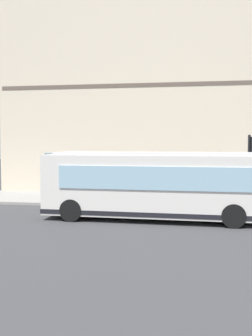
{
  "coord_description": "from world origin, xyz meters",
  "views": [
    {
      "loc": [
        -18.54,
        -2.67,
        3.52
      ],
      "look_at": [
        2.21,
        0.9,
        2.17
      ],
      "focal_mm": 43.17,
      "sensor_mm": 36.0,
      "label": 1
    }
  ],
  "objects_px": {
    "traffic_light_near_corner": "(251,157)",
    "pedestrian_by_light_pole": "(215,186)",
    "city_bus_nearside": "(155,186)",
    "newspaper_vending_box": "(98,189)",
    "pedestrian_walking_along_curb": "(193,182)",
    "pedestrian_near_hydrant": "(96,184)",
    "fire_hydrant": "(121,193)",
    "pedestrian_near_building_entrance": "(224,184)"
  },
  "relations": [
    {
      "from": "pedestrian_near_hydrant",
      "to": "newspaper_vending_box",
      "type": "xyz_separation_m",
      "value": [
        2.72,
        0.57,
        -0.55
      ]
    },
    {
      "from": "city_bus_nearside",
      "to": "fire_hydrant",
      "type": "bearing_deg",
      "value": 25.64
    },
    {
      "from": "pedestrian_by_light_pole",
      "to": "pedestrian_near_building_entrance",
      "type": "distance_m",
      "value": 1.39
    },
    {
      "from": "pedestrian_near_building_entrance",
      "to": "pedestrian_walking_along_curb",
      "type": "bearing_deg",
      "value": 98.45
    },
    {
      "from": "pedestrian_near_building_entrance",
      "to": "newspaper_vending_box",
      "type": "relative_size",
      "value": 1.78
    },
    {
      "from": "city_bus_nearside",
      "to": "pedestrian_near_hydrant",
      "type": "xyz_separation_m",
      "value": [
        3.76,
        3.67,
        -0.4
      ]
    },
    {
      "from": "pedestrian_by_light_pole",
      "to": "fire_hydrant",
      "type": "bearing_deg",
      "value": 87.57
    },
    {
      "from": "fire_hydrant",
      "to": "pedestrian_by_light_pole",
      "type": "xyz_separation_m",
      "value": [
        -0.23,
        -5.45,
        0.56
      ]
    },
    {
      "from": "pedestrian_near_building_entrance",
      "to": "newspaper_vending_box",
      "type": "distance_m",
      "value": 7.75
    },
    {
      "from": "traffic_light_near_corner",
      "to": "pedestrian_near_building_entrance",
      "type": "bearing_deg",
      "value": 24.1
    },
    {
      "from": "pedestrian_near_hydrant",
      "to": "pedestrian_near_building_entrance",
      "type": "relative_size",
      "value": 1.09
    },
    {
      "from": "pedestrian_near_building_entrance",
      "to": "traffic_light_near_corner",
      "type": "bearing_deg",
      "value": -155.9
    },
    {
      "from": "pedestrian_near_hydrant",
      "to": "pedestrian_by_light_pole",
      "type": "bearing_deg",
      "value": -78.59
    },
    {
      "from": "fire_hydrant",
      "to": "pedestrian_by_light_pole",
      "type": "bearing_deg",
      "value": -92.43
    },
    {
      "from": "traffic_light_near_corner",
      "to": "newspaper_vending_box",
      "type": "relative_size",
      "value": 4.17
    },
    {
      "from": "pedestrian_walking_along_curb",
      "to": "fire_hydrant",
      "type": "bearing_deg",
      "value": 100.16
    },
    {
      "from": "pedestrian_by_light_pole",
      "to": "newspaper_vending_box",
      "type": "height_order",
      "value": "pedestrian_by_light_pole"
    },
    {
      "from": "traffic_light_near_corner",
      "to": "pedestrian_by_light_pole",
      "type": "distance_m",
      "value": 2.84
    },
    {
      "from": "pedestrian_near_hydrant",
      "to": "pedestrian_near_building_entrance",
      "type": "bearing_deg",
      "value": -70.15
    },
    {
      "from": "newspaper_vending_box",
      "to": "pedestrian_near_building_entrance",
      "type": "bearing_deg",
      "value": -90.97
    },
    {
      "from": "city_bus_nearside",
      "to": "pedestrian_near_building_entrance",
      "type": "bearing_deg",
      "value": -28.82
    },
    {
      "from": "traffic_light_near_corner",
      "to": "pedestrian_near_hydrant",
      "type": "height_order",
      "value": "traffic_light_near_corner"
    },
    {
      "from": "pedestrian_near_hydrant",
      "to": "pedestrian_near_building_entrance",
      "type": "distance_m",
      "value": 7.62
    },
    {
      "from": "traffic_light_near_corner",
      "to": "pedestrian_by_light_pole",
      "type": "xyz_separation_m",
      "value": [
        1.41,
        1.79,
        -1.7
      ]
    },
    {
      "from": "fire_hydrant",
      "to": "pedestrian_near_hydrant",
      "type": "relative_size",
      "value": 0.42
    },
    {
      "from": "city_bus_nearside",
      "to": "traffic_light_near_corner",
      "type": "bearing_deg",
      "value": -51.89
    },
    {
      "from": "fire_hydrant",
      "to": "newspaper_vending_box",
      "type": "relative_size",
      "value": 0.82
    },
    {
      "from": "pedestrian_walking_along_curb",
      "to": "newspaper_vending_box",
      "type": "xyz_separation_m",
      "value": [
        0.4,
        5.94,
        -0.56
      ]
    },
    {
      "from": "pedestrian_by_light_pole",
      "to": "pedestrian_near_hydrant",
      "type": "relative_size",
      "value": 0.92
    },
    {
      "from": "pedestrian_near_hydrant",
      "to": "pedestrian_near_building_entrance",
      "type": "height_order",
      "value": "pedestrian_near_hydrant"
    },
    {
      "from": "pedestrian_by_light_pole",
      "to": "pedestrian_walking_along_curb",
      "type": "xyz_separation_m",
      "value": [
        0.99,
        1.21,
        0.1
      ]
    },
    {
      "from": "pedestrian_walking_along_curb",
      "to": "newspaper_vending_box",
      "type": "height_order",
      "value": "pedestrian_walking_along_curb"
    },
    {
      "from": "pedestrian_near_building_entrance",
      "to": "newspaper_vending_box",
      "type": "height_order",
      "value": "pedestrian_near_building_entrance"
    },
    {
      "from": "pedestrian_near_hydrant",
      "to": "newspaper_vending_box",
      "type": "relative_size",
      "value": 1.94
    },
    {
      "from": "pedestrian_near_hydrant",
      "to": "pedestrian_walking_along_curb",
      "type": "bearing_deg",
      "value": -66.63
    },
    {
      "from": "city_bus_nearside",
      "to": "pedestrian_by_light_pole",
      "type": "relative_size",
      "value": 6.27
    },
    {
      "from": "pedestrian_by_light_pole",
      "to": "pedestrian_walking_along_curb",
      "type": "bearing_deg",
      "value": 50.55
    },
    {
      "from": "city_bus_nearside",
      "to": "newspaper_vending_box",
      "type": "height_order",
      "value": "city_bus_nearside"
    },
    {
      "from": "pedestrian_walking_along_curb",
      "to": "newspaper_vending_box",
      "type": "relative_size",
      "value": 1.96
    },
    {
      "from": "fire_hydrant",
      "to": "pedestrian_near_hydrant",
      "type": "distance_m",
      "value": 2.02
    },
    {
      "from": "pedestrian_by_light_pole",
      "to": "newspaper_vending_box",
      "type": "relative_size",
      "value": 1.79
    },
    {
      "from": "city_bus_nearside",
      "to": "fire_hydrant",
      "type": "relative_size",
      "value": 13.66
    }
  ]
}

